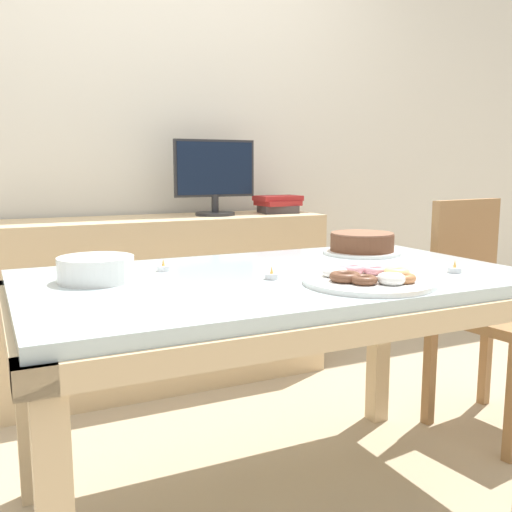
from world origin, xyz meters
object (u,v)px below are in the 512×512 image
(tealight_left_edge, at_px, (163,268))
(tealight_right_edge, at_px, (455,269))
(chair, at_px, (486,302))
(tealight_centre, at_px, (272,276))
(cake_chocolate_round, at_px, (362,244))
(pastry_platter, at_px, (369,279))
(computer_monitor, at_px, (215,178))
(book_stack, at_px, (278,204))
(plate_stack, at_px, (96,269))

(tealight_left_edge, relative_size, tealight_right_edge, 1.00)
(chair, bearing_deg, tealight_centre, -168.22)
(cake_chocolate_round, bearing_deg, pastry_platter, -124.20)
(computer_monitor, bearing_deg, book_stack, 0.22)
(pastry_platter, distance_m, tealight_right_edge, 0.34)
(cake_chocolate_round, bearing_deg, book_stack, 79.98)
(tealight_left_edge, bearing_deg, chair, -1.06)
(pastry_platter, bearing_deg, chair, 24.32)
(plate_stack, height_order, tealight_left_edge, plate_stack)
(chair, xyz_separation_m, tealight_centre, (-1.12, -0.23, 0.24))
(plate_stack, height_order, tealight_centre, plate_stack)
(cake_chocolate_round, bearing_deg, tealight_centre, -151.43)
(book_stack, relative_size, tealight_centre, 5.99)
(tealight_left_edge, bearing_deg, pastry_platter, -44.26)
(tealight_left_edge, distance_m, tealight_right_edge, 0.89)
(tealight_right_edge, bearing_deg, plate_stack, 161.57)
(chair, bearing_deg, tealight_left_edge, 178.94)
(chair, xyz_separation_m, tealight_right_edge, (-0.57, -0.38, 0.24))
(plate_stack, bearing_deg, book_stack, 43.49)
(chair, relative_size, cake_chocolate_round, 3.33)
(chair, xyz_separation_m, pastry_platter, (-0.91, -0.41, 0.25))
(computer_monitor, distance_m, tealight_left_edge, 1.20)
(computer_monitor, bearing_deg, chair, -53.17)
(book_stack, xyz_separation_m, tealight_centre, (-0.70, -1.28, -0.11))
(book_stack, xyz_separation_m, pastry_platter, (-0.49, -1.45, -0.11))
(book_stack, bearing_deg, cake_chocolate_round, -100.02)
(plate_stack, height_order, tealight_right_edge, plate_stack)
(tealight_centre, bearing_deg, pastry_platter, -40.79)
(pastry_platter, xyz_separation_m, tealight_left_edge, (-0.45, 0.44, -0.00))
(pastry_platter, bearing_deg, tealight_centre, 139.21)
(computer_monitor, distance_m, pastry_platter, 1.48)
(book_stack, xyz_separation_m, tealight_right_edge, (-0.15, -1.43, -0.11))
(computer_monitor, distance_m, tealight_centre, 1.34)
(plate_stack, relative_size, tealight_centre, 5.25)
(book_stack, xyz_separation_m, cake_chocolate_round, (-0.18, -0.99, -0.09))
(tealight_left_edge, bearing_deg, plate_stack, -161.03)
(computer_monitor, relative_size, book_stack, 1.77)
(cake_chocolate_round, bearing_deg, plate_stack, -174.18)
(tealight_centre, height_order, tealight_left_edge, same)
(tealight_left_edge, height_order, tealight_right_edge, same)
(tealight_centre, distance_m, tealight_right_edge, 0.57)
(tealight_right_edge, bearing_deg, computer_monitor, 98.38)
(cake_chocolate_round, height_order, tealight_centre, cake_chocolate_round)
(chair, relative_size, tealight_centre, 23.50)
(computer_monitor, relative_size, plate_stack, 2.02)
(book_stack, distance_m, tealight_left_edge, 1.39)
(pastry_platter, bearing_deg, plate_stack, 151.34)
(plate_stack, distance_m, tealight_left_edge, 0.23)
(chair, relative_size, computer_monitor, 2.22)
(chair, bearing_deg, computer_monitor, 126.83)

